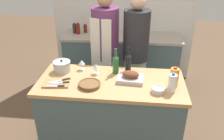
% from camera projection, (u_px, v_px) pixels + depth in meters
% --- Properties ---
extents(kitchen_island, '(1.59, 0.72, 0.93)m').
position_uv_depth(kitchen_island, '(111.00, 115.00, 2.79)').
color(kitchen_island, '#4C666B').
rests_on(kitchen_island, ground_plane).
extents(back_counter, '(1.99, 0.60, 0.90)m').
position_uv_depth(back_counter, '(121.00, 60.00, 4.18)').
color(back_counter, '#4C666B').
rests_on(back_counter, ground_plane).
extents(back_wall, '(2.49, 0.10, 2.55)m').
position_uv_depth(back_wall, '(123.00, 8.00, 4.11)').
color(back_wall, silver).
rests_on(back_wall, ground_plane).
extents(roasting_pan, '(0.29, 0.23, 0.11)m').
position_uv_depth(roasting_pan, '(130.00, 77.00, 2.57)').
color(roasting_pan, '#BCBCC1').
rests_on(roasting_pan, kitchen_island).
extents(wicker_basket, '(0.24, 0.24, 0.04)m').
position_uv_depth(wicker_basket, '(90.00, 84.00, 2.47)').
color(wicker_basket, brown).
rests_on(wicker_basket, kitchen_island).
extents(cutting_board, '(0.29, 0.23, 0.02)m').
position_uv_depth(cutting_board, '(57.00, 83.00, 2.53)').
color(cutting_board, '#AD7F51').
rests_on(cutting_board, kitchen_island).
extents(stock_pot, '(0.20, 0.20, 0.15)m').
position_uv_depth(stock_pot, '(62.00, 66.00, 2.76)').
color(stock_pot, '#B7B7BC').
rests_on(stock_pot, kitchen_island).
extents(mixing_bowl, '(0.14, 0.14, 0.06)m').
position_uv_depth(mixing_bowl, '(158.00, 90.00, 2.36)').
color(mixing_bowl, beige).
rests_on(mixing_bowl, kitchen_island).
extents(juice_jug, '(0.09, 0.09, 0.22)m').
position_uv_depth(juice_jug, '(174.00, 77.00, 2.43)').
color(juice_jug, orange).
rests_on(juice_jug, kitchen_island).
extents(milk_jug, '(0.08, 0.08, 0.21)m').
position_uv_depth(milk_jug, '(172.00, 83.00, 2.35)').
color(milk_jug, white).
rests_on(milk_jug, kitchen_island).
extents(wine_bottle_green, '(0.07, 0.07, 0.30)m').
position_uv_depth(wine_bottle_green, '(116.00, 64.00, 2.69)').
color(wine_bottle_green, '#28662D').
rests_on(wine_bottle_green, kitchen_island).
extents(wine_bottle_dark, '(0.07, 0.07, 0.30)m').
position_uv_depth(wine_bottle_dark, '(128.00, 62.00, 2.73)').
color(wine_bottle_dark, black).
rests_on(wine_bottle_dark, kitchen_island).
extents(wine_glass_left, '(0.08, 0.08, 0.12)m').
position_uv_depth(wine_glass_left, '(82.00, 63.00, 2.78)').
color(wine_glass_left, silver).
rests_on(wine_glass_left, kitchen_island).
extents(wine_glass_right, '(0.08, 0.08, 0.12)m').
position_uv_depth(wine_glass_right, '(96.00, 66.00, 2.68)').
color(wine_glass_right, silver).
rests_on(wine_glass_right, kitchen_island).
extents(knife_chef, '(0.21, 0.15, 0.01)m').
position_uv_depth(knife_chef, '(60.00, 81.00, 2.54)').
color(knife_chef, '#B7B7BC').
rests_on(knife_chef, cutting_board).
extents(knife_paring, '(0.17, 0.08, 0.01)m').
position_uv_depth(knife_paring, '(61.00, 83.00, 2.50)').
color(knife_paring, '#B7B7BC').
rests_on(knife_paring, cutting_board).
extents(knife_bread, '(0.18, 0.05, 0.01)m').
position_uv_depth(knife_bread, '(56.00, 86.00, 2.44)').
color(knife_bread, '#B7B7BC').
rests_on(knife_bread, cutting_board).
extents(stand_mixer, '(0.18, 0.14, 0.31)m').
position_uv_depth(stand_mixer, '(105.00, 29.00, 3.85)').
color(stand_mixer, '#B22323').
rests_on(stand_mixer, back_counter).
extents(condiment_bottle_tall, '(0.07, 0.07, 0.19)m').
position_uv_depth(condiment_bottle_tall, '(78.00, 29.00, 4.01)').
color(condiment_bottle_tall, maroon).
rests_on(condiment_bottle_tall, back_counter).
extents(condiment_bottle_short, '(0.07, 0.07, 0.18)m').
position_uv_depth(condiment_bottle_short, '(75.00, 28.00, 4.05)').
color(condiment_bottle_short, '#332D28').
rests_on(condiment_bottle_short, back_counter).
extents(condiment_bottle_extra, '(0.06, 0.06, 0.15)m').
position_uv_depth(condiment_bottle_extra, '(85.00, 29.00, 4.08)').
color(condiment_bottle_extra, maroon).
rests_on(condiment_bottle_extra, back_counter).
extents(person_cook_aproned, '(0.37, 0.39, 1.73)m').
position_uv_depth(person_cook_aproned, '(105.00, 49.00, 3.32)').
color(person_cook_aproned, beige).
rests_on(person_cook_aproned, ground_plane).
extents(person_cook_guest, '(0.35, 0.35, 1.71)m').
position_uv_depth(person_cook_guest, '(136.00, 51.00, 3.28)').
color(person_cook_guest, beige).
rests_on(person_cook_guest, ground_plane).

